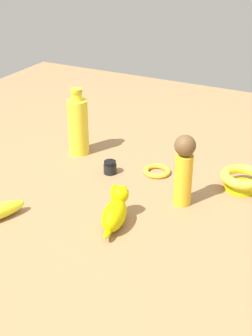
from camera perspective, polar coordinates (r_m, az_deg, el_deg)
The scene contains 7 objects.
ground at distance 1.27m, azimuth 0.00°, elevation -3.27°, with size 2.00×2.00×0.00m, color #936D47.
cat_figurine at distance 1.14m, azimuth -1.30°, elevation -5.15°, with size 0.15×0.08×0.09m.
bowl at distance 1.33m, azimuth 13.83°, elevation -1.24°, with size 0.12×0.12×0.05m.
bangle at distance 1.38m, azimuth 3.76°, elevation -0.37°, with size 0.08×0.08×0.01m, color yellow.
nail_polish_jar at distance 1.37m, azimuth -1.93°, elevation 0.10°, with size 0.04×0.04×0.04m.
bottle_tall at distance 1.47m, azimuth -5.79°, elevation 5.12°, with size 0.06×0.06×0.21m.
person_figure_adult at distance 1.20m, azimuth 6.97°, elevation -0.04°, with size 0.06×0.06×0.19m.
Camera 1 is at (0.97, 0.50, 0.66)m, focal length 50.61 mm.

